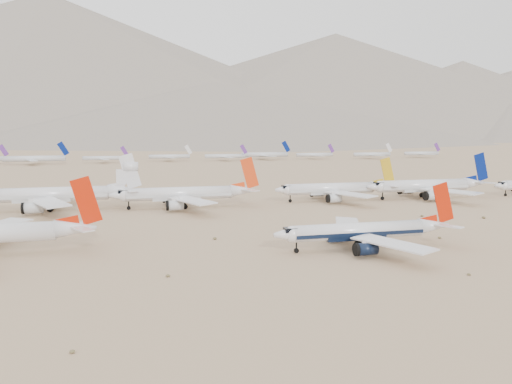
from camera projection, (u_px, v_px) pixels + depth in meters
ground at (353, 245)px, 117.40m from camera, size 7000.00×7000.00×0.00m
main_airliner at (366, 231)px, 113.78m from camera, size 42.31×41.32×14.93m
row2_navy_widebody at (429, 186)px, 197.35m from camera, size 50.76×49.63×18.06m
row2_gold_tail at (336, 189)px, 190.72m from camera, size 46.32×45.30×16.49m
row2_orange_tail at (185, 194)px, 173.57m from camera, size 49.10×48.03×17.51m
row2_white_trijet at (56, 194)px, 167.98m from camera, size 54.06×52.83×19.16m
distant_storage_row at (161, 157)px, 424.15m from camera, size 527.47×62.49×15.60m
mountain_range at (164, 81)px, 1696.28m from camera, size 7354.00×3024.00×470.00m
foothills at (357, 114)px, 1295.32m from camera, size 4637.50×1395.00×155.00m
desert_scrub at (415, 268)px, 97.20m from camera, size 261.14×121.67×0.65m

